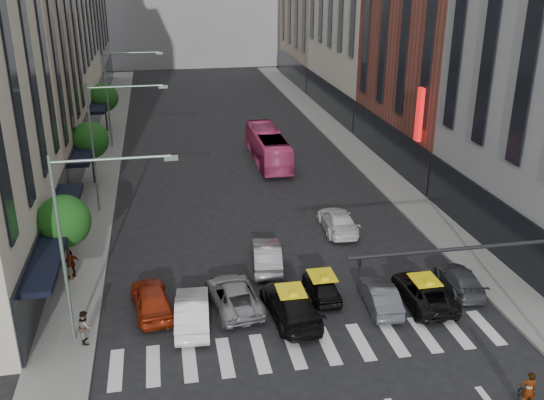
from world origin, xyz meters
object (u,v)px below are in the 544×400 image
taxi_center (322,286)px  streetlamp_mid (105,131)px  pedestrian_far (71,264)px  streetlamp_far (117,86)px  streetlamp_near (81,226)px  taxi_left (291,304)px  bus (268,147)px  car_red (151,299)px  pedestrian_near (85,326)px  car_white_front (192,311)px

taxi_center → streetlamp_mid: bearing=-51.5°
streetlamp_mid → pedestrian_far: streetlamp_mid is taller
streetlamp_far → pedestrian_far: size_ratio=5.39×
streetlamp_near → streetlamp_far: same height
taxi_left → bus: bus is taller
car_red → pedestrian_near: (-3.00, -2.28, 0.20)m
car_white_front → taxi_left: (4.85, -0.28, 0.00)m
taxi_left → pedestrian_far: pedestrian_far is taller
streetlamp_far → car_red: 30.55m
streetlamp_far → car_white_front: 32.32m
streetlamp_far → pedestrian_far: streetlamp_far is taller
bus → taxi_left: bearing=82.0°
streetlamp_mid → pedestrian_near: 17.02m
car_red → car_white_front: size_ratio=0.96×
taxi_center → streetlamp_near: bearing=8.5°
streetlamp_mid → bus: (12.84, 8.96, -4.46)m
taxi_left → streetlamp_mid: bearing=-64.6°
streetlamp_mid → car_white_front: streetlamp_mid is taller
streetlamp_mid → taxi_center: 19.00m
streetlamp_mid → car_red: bearing=-79.3°
taxi_left → bus: 25.07m
streetlamp_near → pedestrian_far: 8.11m
streetlamp_mid → streetlamp_far: 16.00m
car_red → taxi_center: 8.86m
taxi_left → pedestrian_far: bearing=-34.0°
taxi_center → bus: bearing=-93.9°
taxi_center → pedestrian_near: bearing=9.5°
streetlamp_near → streetlamp_mid: 16.00m
car_white_front → streetlamp_mid: bearing=-69.8°
streetlamp_far → bus: 15.31m
taxi_center → car_white_front: bearing=10.9°
streetlamp_far → bus: streetlamp_far is taller
taxi_left → car_red: bearing=-20.7°
streetlamp_near → streetlamp_far: 32.00m
car_white_front → pedestrian_far: bearing=-38.9°
car_white_front → pedestrian_near: pedestrian_near is taller
car_red → taxi_center: size_ratio=1.21×
taxi_center → pedestrian_far: pedestrian_far is taller
car_red → taxi_left: taxi_left is taller
pedestrian_near → car_white_front: bearing=-87.3°
streetlamp_near → car_red: 6.12m
car_white_front → pedestrian_far: 8.57m
car_white_front → car_red: bearing=-35.2°
taxi_left → pedestrian_far: size_ratio=3.14×
taxi_center → bus: (1.34, 23.14, 0.82)m
streetlamp_near → streetlamp_mid: same height
streetlamp_mid → bus: bearing=34.9°
streetlamp_far → car_white_front: bearing=-81.7°
pedestrian_near → pedestrian_far: pedestrian_far is taller
streetlamp_near → car_red: streetlamp_near is taller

